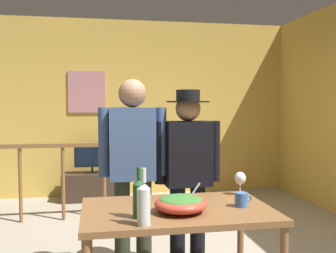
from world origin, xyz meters
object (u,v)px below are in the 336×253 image
at_px(flat_screen_tv, 92,157).
at_px(person_standing_left, 133,162).
at_px(person_standing_right, 188,167).
at_px(tv_console, 92,186).
at_px(mug_blue, 241,200).
at_px(salad_bowl, 181,203).
at_px(wine_bottle_green, 139,197).
at_px(stair_railing, 95,171).
at_px(serving_table, 177,219).
at_px(wine_glass, 240,179).
at_px(framed_picture, 87,92).
at_px(wine_bottle_clear, 144,203).

distance_m(flat_screen_tv, person_standing_left, 2.79).
distance_m(flat_screen_tv, person_standing_right, 2.89).
relative_size(tv_console, mug_blue, 7.50).
relative_size(salad_bowl, person_standing_right, 0.21).
height_order(flat_screen_tv, wine_bottle_green, wine_bottle_green).
height_order(stair_railing, serving_table, stair_railing).
relative_size(stair_railing, wine_glass, 12.04).
height_order(serving_table, wine_bottle_green, wine_bottle_green).
bearing_deg(wine_bottle_green, framed_picture, 95.78).
xyz_separation_m(framed_picture, wine_glass, (1.22, -3.47, -0.76)).
relative_size(framed_picture, tv_console, 0.73).
height_order(flat_screen_tv, salad_bowl, salad_bowl).
bearing_deg(mug_blue, tv_console, 106.40).
distance_m(wine_bottle_green, person_standing_left, 0.86).
relative_size(flat_screen_tv, wine_bottle_clear, 1.58).
xyz_separation_m(wine_glass, person_standing_left, (-0.79, 0.40, 0.09)).
height_order(framed_picture, person_standing_left, framed_picture).
height_order(wine_bottle_green, mug_blue, wine_bottle_green).
relative_size(framed_picture, serving_table, 0.52).
relative_size(flat_screen_tv, mug_blue, 4.37).
height_order(flat_screen_tv, wine_glass, wine_glass).
distance_m(framed_picture, wine_glass, 3.76).
bearing_deg(person_standing_left, wine_glass, 156.38).
height_order(flat_screen_tv, person_standing_right, person_standing_right).
bearing_deg(person_standing_left, person_standing_right, -176.77).
distance_m(serving_table, wine_glass, 0.65).
bearing_deg(salad_bowl, serving_table, 90.45).
bearing_deg(person_standing_right, wine_bottle_clear, 60.49).
relative_size(mug_blue, person_standing_right, 0.08).
relative_size(wine_glass, person_standing_right, 0.11).
xyz_separation_m(serving_table, person_standing_right, (0.23, 0.68, 0.24)).
height_order(framed_picture, wine_bottle_green, framed_picture).
bearing_deg(flat_screen_tv, framed_picture, 103.05).
relative_size(tv_console, wine_bottle_green, 2.87).
bearing_deg(person_standing_right, flat_screen_tv, -76.39).
bearing_deg(serving_table, stair_railing, 102.63).
bearing_deg(salad_bowl, mug_blue, 7.73).
relative_size(salad_bowl, person_standing_left, 0.20).
distance_m(wine_glass, mug_blue, 0.36).
xyz_separation_m(stair_railing, tv_console, (-0.04, 0.99, -0.41)).
relative_size(flat_screen_tv, serving_table, 0.42).
distance_m(salad_bowl, mug_blue, 0.44).
distance_m(person_standing_left, person_standing_right, 0.47).
height_order(stair_railing, wine_bottle_green, wine_bottle_green).
bearing_deg(flat_screen_tv, wine_glass, -69.94).
bearing_deg(tv_console, wine_bottle_green, -84.93).
relative_size(framed_picture, person_standing_right, 0.41).
bearing_deg(mug_blue, person_standing_right, 105.44).
xyz_separation_m(salad_bowl, wine_bottle_green, (-0.28, -0.08, 0.07)).
bearing_deg(mug_blue, stair_railing, 111.43).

